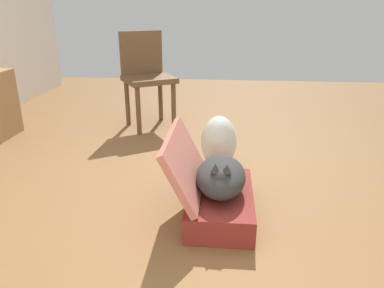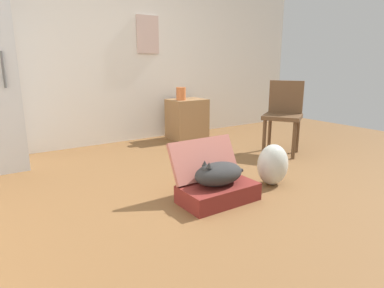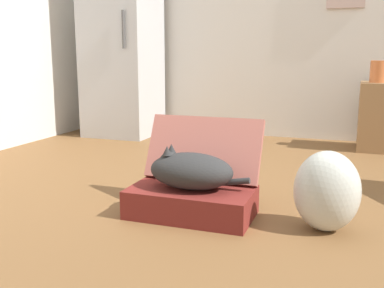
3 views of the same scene
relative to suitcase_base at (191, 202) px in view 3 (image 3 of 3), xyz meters
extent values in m
plane|color=brown|center=(0.27, 0.28, -0.07)|extent=(7.68, 7.68, 0.00)
cube|color=silver|center=(0.27, 2.54, 1.23)|extent=(6.40, 0.12, 2.60)
cube|color=maroon|center=(0.00, 0.00, 0.00)|extent=(0.64, 0.36, 0.15)
cube|color=#B26356|center=(0.00, 0.20, 0.24)|extent=(0.64, 0.20, 0.34)
ellipsoid|color=#2D2D2D|center=(0.00, 0.00, 0.17)|extent=(0.44, 0.27, 0.19)
sphere|color=#2D2D2D|center=(-0.12, 0.00, 0.20)|extent=(0.11, 0.11, 0.11)
cone|color=#2D2D2D|center=(-0.12, -0.03, 0.27)|extent=(0.05, 0.05, 0.05)
cone|color=#2D2D2D|center=(-0.12, 0.03, 0.27)|extent=(0.05, 0.05, 0.05)
cylinder|color=#2D2D2D|center=(0.20, 0.04, 0.12)|extent=(0.20, 0.03, 0.07)
ellipsoid|color=silver|center=(0.67, 0.03, 0.12)|extent=(0.31, 0.26, 0.39)
cube|color=#B7BABC|center=(-1.50, 2.08, 0.89)|extent=(0.67, 0.64, 1.92)
cylinder|color=#4C4C4C|center=(-1.30, 1.74, 0.98)|extent=(0.02, 0.02, 0.35)
cylinder|color=#CC6B38|center=(0.95, 2.08, 0.61)|extent=(0.14, 0.14, 0.19)
camera|label=1|loc=(-1.83, -0.01, 1.05)|focal=34.15mm
camera|label=2|loc=(-1.61, -2.00, 1.05)|focal=30.92mm
camera|label=3|loc=(0.76, -2.11, 0.75)|focal=42.22mm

